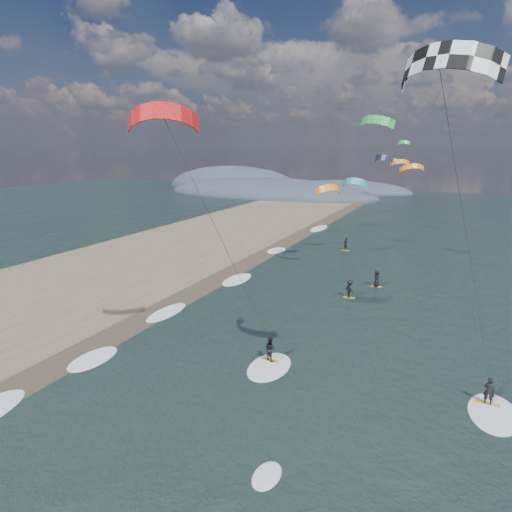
% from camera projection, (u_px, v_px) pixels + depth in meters
% --- Properties ---
extents(ground, '(260.00, 260.00, 0.00)m').
position_uv_depth(ground, '(162.00, 464.00, 19.71)').
color(ground, black).
rests_on(ground, ground).
extents(sand_strip, '(26.00, 240.00, 0.00)m').
position_uv_depth(sand_strip, '(17.00, 308.00, 38.54)').
color(sand_strip, brown).
rests_on(sand_strip, ground).
extents(wet_sand_strip, '(3.00, 240.00, 0.00)m').
position_uv_depth(wet_sand_strip, '(119.00, 333.00, 33.48)').
color(wet_sand_strip, '#382D23').
rests_on(wet_sand_strip, ground).
extents(coastal_hills, '(80.00, 41.00, 15.00)m').
position_uv_depth(coastal_hills, '(263.00, 192.00, 132.52)').
color(coastal_hills, '#3D4756').
rests_on(coastal_hills, ground).
extents(kitesurfer_near_a, '(7.76, 8.85, 18.42)m').
position_uv_depth(kitesurfer_near_a, '(453.00, 153.00, 17.79)').
color(kitesurfer_near_a, gold).
rests_on(kitesurfer_near_a, ground).
extents(kitesurfer_near_b, '(7.06, 8.95, 16.79)m').
position_uv_depth(kitesurfer_near_b, '(202.00, 205.00, 23.65)').
color(kitesurfer_near_b, gold).
rests_on(kitesurfer_near_b, ground).
extents(far_kitesurfers, '(7.96, 19.52, 1.84)m').
position_uv_depth(far_kitesurfers, '(357.00, 274.00, 45.61)').
color(far_kitesurfers, gold).
rests_on(far_kitesurfers, ground).
extents(bg_kite_field, '(10.79, 65.01, 8.30)m').
position_uv_depth(bg_kite_field, '(388.00, 159.00, 65.29)').
color(bg_kite_field, orange).
rests_on(bg_kite_field, ground).
extents(shoreline_surf, '(2.40, 79.40, 0.11)m').
position_uv_depth(shoreline_surf, '(168.00, 314.00, 37.11)').
color(shoreline_surf, white).
rests_on(shoreline_surf, ground).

